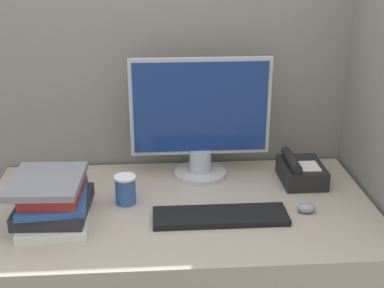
# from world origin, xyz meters

# --- Properties ---
(cubicle_panel_rear) EXTENTS (1.75, 0.04, 1.68)m
(cubicle_panel_rear) POSITION_xyz_m (0.00, 0.79, 0.84)
(cubicle_panel_rear) COLOR gray
(cubicle_panel_rear) RESTS_ON ground_plane
(cubicle_panel_right) EXTENTS (0.04, 0.81, 1.68)m
(cubicle_panel_right) POSITION_xyz_m (0.71, 0.40, 0.84)
(cubicle_panel_right) COLOR gray
(cubicle_panel_right) RESTS_ON ground_plane
(monitor) EXTENTS (0.52, 0.20, 0.46)m
(monitor) POSITION_xyz_m (0.09, 0.62, 0.96)
(monitor) COLOR #B7B7BC
(monitor) RESTS_ON desk
(keyboard) EXTENTS (0.44, 0.13, 0.02)m
(keyboard) POSITION_xyz_m (0.13, 0.28, 0.75)
(keyboard) COLOR black
(keyboard) RESTS_ON desk
(mouse) EXTENTS (0.06, 0.05, 0.03)m
(mouse) POSITION_xyz_m (0.42, 0.30, 0.76)
(mouse) COLOR gray
(mouse) RESTS_ON desk
(coffee_cup) EXTENTS (0.08, 0.08, 0.10)m
(coffee_cup) POSITION_xyz_m (-0.18, 0.41, 0.80)
(coffee_cup) COLOR #335999
(coffee_cup) RESTS_ON desk
(book_stack) EXTENTS (0.25, 0.31, 0.16)m
(book_stack) POSITION_xyz_m (-0.41, 0.31, 0.82)
(book_stack) COLOR silver
(book_stack) RESTS_ON desk
(desk_telephone) EXTENTS (0.15, 0.20, 0.11)m
(desk_telephone) POSITION_xyz_m (0.47, 0.54, 0.78)
(desk_telephone) COLOR black
(desk_telephone) RESTS_ON desk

